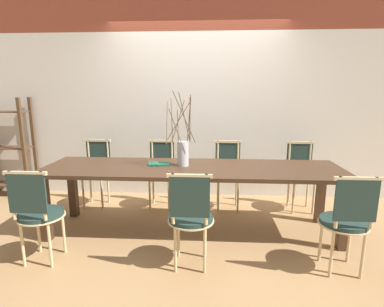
{
  "coord_description": "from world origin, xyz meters",
  "views": [
    {
      "loc": [
        0.19,
        -3.15,
        1.55
      ],
      "look_at": [
        0.0,
        0.0,
        0.89
      ],
      "focal_mm": 28.0,
      "sensor_mm": 36.0,
      "label": 1
    }
  ],
  "objects": [
    {
      "name": "ground_plane",
      "position": [
        0.0,
        0.0,
        0.0
      ],
      "size": [
        16.0,
        16.0,
        0.0
      ],
      "primitive_type": "plane",
      "color": "#A87F51"
    },
    {
      "name": "chair_near_center",
      "position": [
        1.35,
        -0.72,
        0.5
      ],
      "size": [
        0.41,
        0.41,
        0.9
      ],
      "color": "#233833",
      "rests_on": "ground_plane"
    },
    {
      "name": "chair_near_leftend",
      "position": [
        -1.34,
        -0.72,
        0.5
      ],
      "size": [
        0.41,
        0.41,
        0.9
      ],
      "color": "#233833",
      "rests_on": "ground_plane"
    },
    {
      "name": "book_stack",
      "position": [
        -0.37,
        0.07,
        0.75
      ],
      "size": [
        0.25,
        0.17,
        0.02
      ],
      "color": "#1E6B4C",
      "rests_on": "dining_table"
    },
    {
      "name": "chair_far_left",
      "position": [
        -0.46,
        0.72,
        0.5
      ],
      "size": [
        0.41,
        0.41,
        0.9
      ],
      "rotation": [
        0.0,
        0.0,
        3.14
      ],
      "color": "#233833",
      "rests_on": "ground_plane"
    },
    {
      "name": "vase_centerpiece",
      "position": [
        -0.1,
        0.05,
        0.91
      ],
      "size": [
        0.34,
        0.38,
        0.81
      ],
      "color": "silver",
      "rests_on": "dining_table"
    },
    {
      "name": "chair_near_left",
      "position": [
        0.03,
        -0.72,
        0.5
      ],
      "size": [
        0.41,
        0.41,
        0.9
      ],
      "color": "#233833",
      "rests_on": "ground_plane"
    },
    {
      "name": "wall_rear",
      "position": [
        0.0,
        1.25,
        1.6
      ],
      "size": [
        12.0,
        0.06,
        3.2
      ],
      "color": "silver",
      "rests_on": "ground_plane"
    },
    {
      "name": "chair_far_leftend",
      "position": [
        -1.36,
        0.72,
        0.5
      ],
      "size": [
        0.41,
        0.41,
        0.9
      ],
      "rotation": [
        0.0,
        0.0,
        3.14
      ],
      "color": "#233833",
      "rests_on": "ground_plane"
    },
    {
      "name": "chair_far_right",
      "position": [
        1.39,
        0.72,
        0.5
      ],
      "size": [
        0.41,
        0.41,
        0.9
      ],
      "rotation": [
        0.0,
        0.0,
        3.14
      ],
      "color": "#233833",
      "rests_on": "ground_plane"
    },
    {
      "name": "chair_far_center",
      "position": [
        0.43,
        0.72,
        0.5
      ],
      "size": [
        0.41,
        0.41,
        0.9
      ],
      "rotation": [
        0.0,
        0.0,
        3.14
      ],
      "color": "#233833",
      "rests_on": "ground_plane"
    },
    {
      "name": "shelving_rack",
      "position": [
        -2.8,
        1.03,
        0.73
      ],
      "size": [
        0.71,
        0.31,
        1.47
      ],
      "color": "#513823",
      "rests_on": "ground_plane"
    },
    {
      "name": "dining_table",
      "position": [
        0.0,
        0.0,
        0.66
      ],
      "size": [
        3.24,
        0.85,
        0.74
      ],
      "color": "#422B1C",
      "rests_on": "ground_plane"
    }
  ]
}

